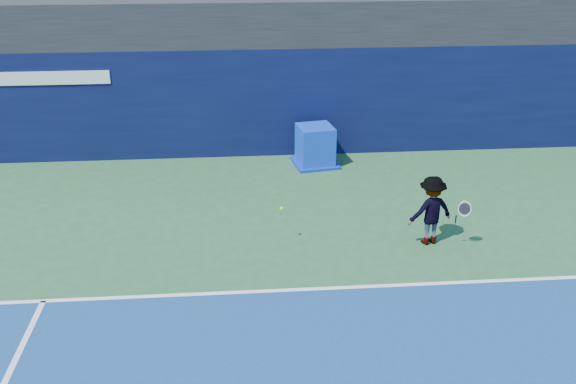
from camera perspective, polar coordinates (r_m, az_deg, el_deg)
name	(u,v)px	position (r m, az deg, el deg)	size (l,w,h in m)	color
baseline	(321,289)	(11.97, 2.94, -8.57)	(24.00, 0.10, 0.01)	white
stadium_band	(285,17)	(18.76, -0.27, 15.29)	(36.00, 3.00, 1.20)	black
back_wall_assembly	(288,99)	(18.23, -0.02, 8.27)	(36.00, 1.03, 3.00)	#090F35
equipment_cart	(315,147)	(17.41, 2.43, 4.01)	(1.31, 1.31, 1.09)	#0D34C3
tennis_player	(431,210)	(13.50, 12.60, -1.61)	(1.26, 0.77, 1.49)	white
tennis_ball	(282,208)	(13.17, -0.56, -1.46)	(0.07, 0.07, 0.07)	#C5E419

